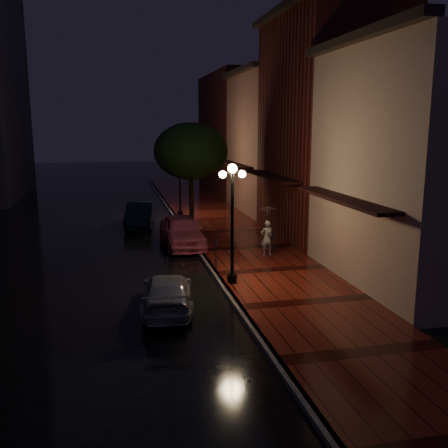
{
  "coord_description": "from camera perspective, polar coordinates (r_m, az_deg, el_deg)",
  "views": [
    {
      "loc": [
        -3.74,
        -21.94,
        5.79
      ],
      "look_at": [
        1.08,
        -0.4,
        1.4
      ],
      "focal_mm": 40.0,
      "sensor_mm": 36.0,
      "label": 1
    }
  ],
  "objects": [
    {
      "name": "parking_meter",
      "position": [
        19.86,
        -0.92,
        -3.14
      ],
      "size": [
        0.13,
        0.12,
        1.16
      ],
      "rotation": [
        0.0,
        0.0,
        0.42
      ],
      "color": "black",
      "rests_on": "sidewalk"
    },
    {
      "name": "curb",
      "position": [
        22.98,
        -2.85,
        -3.17
      ],
      "size": [
        0.25,
        60.0,
        0.15
      ],
      "primitive_type": "cube",
      "color": "#595451",
      "rests_on": "ground"
    },
    {
      "name": "sidewalk",
      "position": [
        23.45,
        2.58,
        -2.87
      ],
      "size": [
        4.5,
        60.0,
        0.15
      ],
      "primitive_type": "cube",
      "color": "#4E130D",
      "rests_on": "ground"
    },
    {
      "name": "silver_car",
      "position": [
        16.07,
        -6.49,
        -7.8
      ],
      "size": [
        2.02,
        4.05,
        1.13
      ],
      "primitive_type": "imported",
      "rotation": [
        0.0,
        0.0,
        3.03
      ],
      "color": "#A0A1A8",
      "rests_on": "ground"
    },
    {
      "name": "storefront_mid",
      "position": [
        26.24,
        11.74,
        10.39
      ],
      "size": [
        5.0,
        8.0,
        11.0
      ],
      "primitive_type": "cube",
      "color": "#511914",
      "rests_on": "ground"
    },
    {
      "name": "pink_car",
      "position": [
        24.06,
        -4.83,
        -0.82
      ],
      "size": [
        1.99,
        4.61,
        1.55
      ],
      "primitive_type": "imported",
      "rotation": [
        0.0,
        0.0,
        0.04
      ],
      "color": "#C2506A",
      "rests_on": "ground"
    },
    {
      "name": "ground",
      "position": [
        23.0,
        -2.85,
        -3.35
      ],
      "size": [
        120.0,
        120.0,
        0.0
      ],
      "primitive_type": "plane",
      "color": "black",
      "rests_on": "ground"
    },
    {
      "name": "streetlamp_near",
      "position": [
        17.72,
        0.95,
        0.87
      ],
      "size": [
        0.96,
        0.36,
        4.31
      ],
      "color": "black",
      "rests_on": "sidewalk"
    },
    {
      "name": "street_tree",
      "position": [
        28.31,
        -3.8,
        8.1
      ],
      "size": [
        4.16,
        4.16,
        5.8
      ],
      "color": "black",
      "rests_on": "sidewalk"
    },
    {
      "name": "storefront_far",
      "position": [
        33.72,
        6.04,
        9.0
      ],
      "size": [
        5.0,
        8.0,
        9.0
      ],
      "primitive_type": "cube",
      "color": "#8C5951",
      "rests_on": "ground"
    },
    {
      "name": "navy_car",
      "position": [
        29.23,
        -9.58,
        1.07
      ],
      "size": [
        2.05,
        4.43,
        1.41
      ],
      "primitive_type": "imported",
      "rotation": [
        0.0,
        0.0,
        -0.13
      ],
      "color": "black",
      "rests_on": "ground"
    },
    {
      "name": "woman_with_umbrella",
      "position": [
        21.81,
        4.96,
        0.1
      ],
      "size": [
        0.9,
        0.92,
        2.18
      ],
      "rotation": [
        0.0,
        0.0,
        3.2
      ],
      "color": "white",
      "rests_on": "sidewalk"
    },
    {
      "name": "storefront_extra",
      "position": [
        43.3,
        1.78,
        10.2
      ],
      "size": [
        5.0,
        12.0,
        10.0
      ],
      "primitive_type": "cube",
      "color": "#511914",
      "rests_on": "ground"
    },
    {
      "name": "storefront_near",
      "position": [
        19.28,
        21.41,
        5.9
      ],
      "size": [
        5.0,
        8.0,
        8.5
      ],
      "primitive_type": "cube",
      "color": "gray",
      "rests_on": "ground"
    },
    {
      "name": "streetlamp_far",
      "position": [
        31.37,
        -5.08,
        5.37
      ],
      "size": [
        0.96,
        0.36,
        4.31
      ],
      "color": "black",
      "rests_on": "sidewalk"
    }
  ]
}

